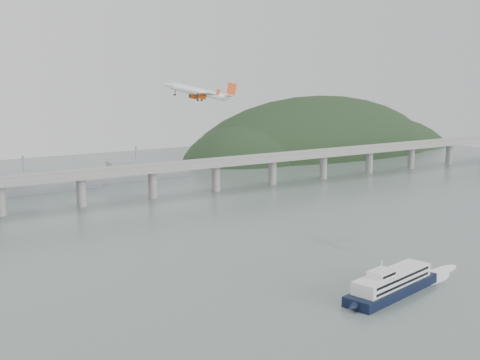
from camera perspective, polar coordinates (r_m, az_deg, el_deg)
ground at (r=267.87m, az=6.33°, el=-9.34°), size 900.00×900.00×0.00m
bridge at (r=433.19m, az=-10.35°, el=0.39°), size 800.00×22.00×23.90m
headland at (r=698.67m, az=7.82°, el=0.97°), size 365.00×155.00×156.00m
ferry at (r=262.67m, az=13.36°, el=-8.97°), size 82.04×28.85×15.69m
airliner at (r=317.32m, az=-3.48°, el=7.77°), size 38.15×34.70×11.19m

